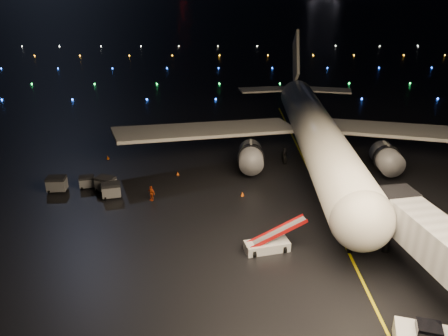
{
  "coord_description": "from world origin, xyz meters",
  "views": [
    {
      "loc": [
        -0.09,
        -31.22,
        23.29
      ],
      "look_at": [
        0.37,
        12.0,
        5.0
      ],
      "focal_mm": 35.0,
      "sensor_mm": 36.0,
      "label": 1
    }
  ],
  "objects_px": {
    "airliner": "(314,105)",
    "baggage_cart_3": "(87,182)",
    "baggage_cart_2": "(57,184)",
    "baggage_cart_1": "(111,190)",
    "baggage_cart_0": "(106,184)",
    "belt_loader": "(267,237)",
    "crew_c": "(151,193)"
  },
  "relations": [
    {
      "from": "baggage_cart_0",
      "to": "baggage_cart_1",
      "type": "bearing_deg",
      "value": -33.41
    },
    {
      "from": "belt_loader",
      "to": "baggage_cart_3",
      "type": "bearing_deg",
      "value": 132.32
    },
    {
      "from": "belt_loader",
      "to": "crew_c",
      "type": "distance_m",
      "value": 16.22
    },
    {
      "from": "airliner",
      "to": "baggage_cart_3",
      "type": "distance_m",
      "value": 31.84
    },
    {
      "from": "baggage_cart_0",
      "to": "baggage_cart_3",
      "type": "xyz_separation_m",
      "value": [
        -2.59,
        1.06,
        -0.19
      ]
    },
    {
      "from": "baggage_cart_0",
      "to": "baggage_cart_1",
      "type": "distance_m",
      "value": 1.96
    },
    {
      "from": "baggage_cart_2",
      "to": "baggage_cart_1",
      "type": "bearing_deg",
      "value": -15.71
    },
    {
      "from": "airliner",
      "to": "crew_c",
      "type": "bearing_deg",
      "value": -145.62
    },
    {
      "from": "baggage_cart_0",
      "to": "baggage_cart_1",
      "type": "relative_size",
      "value": 1.03
    },
    {
      "from": "baggage_cart_3",
      "to": "baggage_cart_2",
      "type": "bearing_deg",
      "value": -175.89
    },
    {
      "from": "crew_c",
      "to": "baggage_cart_1",
      "type": "xyz_separation_m",
      "value": [
        -4.82,
        0.85,
        -0.02
      ]
    },
    {
      "from": "belt_loader",
      "to": "baggage_cart_0",
      "type": "relative_size",
      "value": 2.79
    },
    {
      "from": "crew_c",
      "to": "baggage_cart_2",
      "type": "height_order",
      "value": "baggage_cart_2"
    },
    {
      "from": "baggage_cart_1",
      "to": "baggage_cart_3",
      "type": "height_order",
      "value": "baggage_cart_1"
    },
    {
      "from": "crew_c",
      "to": "baggage_cart_2",
      "type": "bearing_deg",
      "value": -154.73
    },
    {
      "from": "baggage_cart_2",
      "to": "airliner",
      "type": "bearing_deg",
      "value": 16.09
    },
    {
      "from": "belt_loader",
      "to": "baggage_cart_1",
      "type": "bearing_deg",
      "value": 132.94
    },
    {
      "from": "belt_loader",
      "to": "baggage_cart_2",
      "type": "xyz_separation_m",
      "value": [
        -24.15,
        13.04,
        -0.55
      ]
    },
    {
      "from": "baggage_cart_1",
      "to": "baggage_cart_2",
      "type": "xyz_separation_m",
      "value": [
        -6.96,
        1.71,
        0.04
      ]
    },
    {
      "from": "baggage_cart_3",
      "to": "baggage_cart_1",
      "type": "bearing_deg",
      "value": -49.56
    },
    {
      "from": "baggage_cart_1",
      "to": "airliner",
      "type": "bearing_deg",
      "value": 11.47
    },
    {
      "from": "baggage_cart_2",
      "to": "baggage_cart_3",
      "type": "bearing_deg",
      "value": 14.96
    },
    {
      "from": "crew_c",
      "to": "baggage_cart_1",
      "type": "relative_size",
      "value": 0.87
    },
    {
      "from": "crew_c",
      "to": "baggage_cart_1",
      "type": "height_order",
      "value": "crew_c"
    },
    {
      "from": "baggage_cart_0",
      "to": "baggage_cart_3",
      "type": "distance_m",
      "value": 2.81
    },
    {
      "from": "belt_loader",
      "to": "baggage_cart_0",
      "type": "distance_m",
      "value": 22.4
    },
    {
      "from": "belt_loader",
      "to": "baggage_cart_2",
      "type": "bearing_deg",
      "value": 137.95
    },
    {
      "from": "baggage_cart_2",
      "to": "baggage_cart_3",
      "type": "distance_m",
      "value": 3.48
    },
    {
      "from": "belt_loader",
      "to": "baggage_cart_0",
      "type": "height_order",
      "value": "belt_loader"
    },
    {
      "from": "baggage_cart_2",
      "to": "baggage_cart_3",
      "type": "height_order",
      "value": "baggage_cart_2"
    },
    {
      "from": "baggage_cart_0",
      "to": "airliner",
      "type": "bearing_deg",
      "value": 46.16
    },
    {
      "from": "airliner",
      "to": "baggage_cart_2",
      "type": "relative_size",
      "value": 25.14
    }
  ]
}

